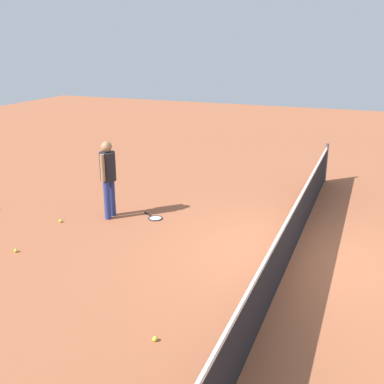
# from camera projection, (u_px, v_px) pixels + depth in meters

# --- Properties ---
(ground_plane) EXTENTS (40.00, 40.00, 0.00)m
(ground_plane) POSITION_uv_depth(u_px,v_px,m) (291.00, 256.00, 8.29)
(ground_plane) COLOR #9E5638
(court_net) EXTENTS (10.09, 0.09, 1.07)m
(court_net) POSITION_uv_depth(u_px,v_px,m) (293.00, 230.00, 8.13)
(court_net) COLOR #4C4C51
(court_net) RESTS_ON ground_plane
(player_near_side) EXTENTS (0.52, 0.36, 1.70)m
(player_near_side) POSITION_uv_depth(u_px,v_px,m) (108.00, 173.00, 9.81)
(player_near_side) COLOR navy
(player_near_side) RESTS_ON ground_plane
(tennis_racket_near_player) EXTENTS (0.44, 0.59, 0.03)m
(tennis_racket_near_player) POSITION_uv_depth(u_px,v_px,m) (155.00, 218.00, 10.04)
(tennis_racket_near_player) COLOR black
(tennis_racket_near_player) RESTS_ON ground_plane
(tennis_ball_near_player) EXTENTS (0.07, 0.07, 0.07)m
(tennis_ball_near_player) POSITION_uv_depth(u_px,v_px,m) (16.00, 251.00, 8.42)
(tennis_ball_near_player) COLOR #C6E033
(tennis_ball_near_player) RESTS_ON ground_plane
(tennis_ball_by_net) EXTENTS (0.07, 0.07, 0.07)m
(tennis_ball_by_net) POSITION_uv_depth(u_px,v_px,m) (155.00, 339.00, 5.92)
(tennis_ball_by_net) COLOR #C6E033
(tennis_ball_by_net) RESTS_ON ground_plane
(tennis_ball_midcourt) EXTENTS (0.07, 0.07, 0.07)m
(tennis_ball_midcourt) POSITION_uv_depth(u_px,v_px,m) (60.00, 221.00, 9.81)
(tennis_ball_midcourt) COLOR #C6E033
(tennis_ball_midcourt) RESTS_ON ground_plane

